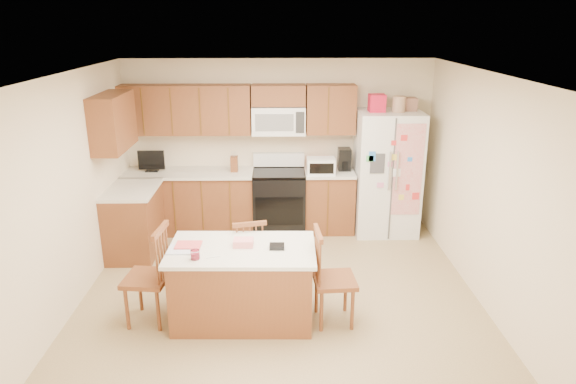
{
  "coord_description": "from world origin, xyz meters",
  "views": [
    {
      "loc": [
        -0.01,
        -5.26,
        3.02
      ],
      "look_at": [
        0.1,
        0.35,
        1.13
      ],
      "focal_mm": 32.0,
      "sensor_mm": 36.0,
      "label": 1
    }
  ],
  "objects_px": {
    "island": "(243,283)",
    "windsor_chair_right": "(332,279)",
    "stove": "(279,200)",
    "refrigerator": "(387,172)",
    "windsor_chair_left": "(149,278)",
    "windsor_chair_back": "(248,257)"
  },
  "relations": [
    {
      "from": "island",
      "to": "windsor_chair_right",
      "type": "xyz_separation_m",
      "value": [
        0.92,
        -0.07,
        0.07
      ]
    },
    {
      "from": "stove",
      "to": "refrigerator",
      "type": "height_order",
      "value": "refrigerator"
    },
    {
      "from": "windsor_chair_left",
      "to": "windsor_chair_right",
      "type": "distance_m",
      "value": 1.88
    },
    {
      "from": "stove",
      "to": "windsor_chair_left",
      "type": "distance_m",
      "value": 2.79
    },
    {
      "from": "refrigerator",
      "to": "windsor_chair_left",
      "type": "relative_size",
      "value": 1.92
    },
    {
      "from": "stove",
      "to": "island",
      "type": "distance_m",
      "value": 2.45
    },
    {
      "from": "refrigerator",
      "to": "windsor_chair_back",
      "type": "relative_size",
      "value": 2.21
    },
    {
      "from": "windsor_chair_right",
      "to": "refrigerator",
      "type": "bearing_deg",
      "value": 66.93
    },
    {
      "from": "refrigerator",
      "to": "windsor_chair_back",
      "type": "bearing_deg",
      "value": -137.1
    },
    {
      "from": "stove",
      "to": "windsor_chair_back",
      "type": "distance_m",
      "value": 1.89
    },
    {
      "from": "refrigerator",
      "to": "windsor_chair_left",
      "type": "xyz_separation_m",
      "value": [
        -2.92,
        -2.38,
        -0.42
      ]
    },
    {
      "from": "stove",
      "to": "windsor_chair_right",
      "type": "relative_size",
      "value": 1.1
    },
    {
      "from": "stove",
      "to": "refrigerator",
      "type": "xyz_separation_m",
      "value": [
        1.57,
        -0.06,
        0.45
      ]
    },
    {
      "from": "stove",
      "to": "windsor_chair_left",
      "type": "xyz_separation_m",
      "value": [
        -1.35,
        -2.45,
        0.03
      ]
    },
    {
      "from": "island",
      "to": "windsor_chair_back",
      "type": "distance_m",
      "value": 0.57
    },
    {
      "from": "windsor_chair_left",
      "to": "windsor_chair_right",
      "type": "relative_size",
      "value": 1.03
    },
    {
      "from": "stove",
      "to": "windsor_chair_back",
      "type": "height_order",
      "value": "stove"
    },
    {
      "from": "windsor_chair_left",
      "to": "windsor_chair_back",
      "type": "height_order",
      "value": "windsor_chair_left"
    },
    {
      "from": "island",
      "to": "windsor_chair_right",
      "type": "relative_size",
      "value": 1.47
    },
    {
      "from": "refrigerator",
      "to": "windsor_chair_back",
      "type": "distance_m",
      "value": 2.68
    },
    {
      "from": "windsor_chair_right",
      "to": "windsor_chair_left",
      "type": "bearing_deg",
      "value": 178.52
    },
    {
      "from": "stove",
      "to": "refrigerator",
      "type": "distance_m",
      "value": 1.63
    }
  ]
}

